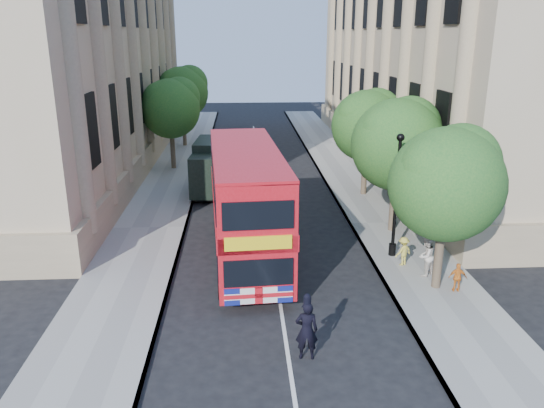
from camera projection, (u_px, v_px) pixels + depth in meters
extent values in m
plane|color=black|center=(285.00, 339.00, 16.39)|extent=(120.00, 120.00, 0.00)
cube|color=gray|center=(385.00, 224.00, 26.19)|extent=(3.50, 80.00, 0.12)
cube|color=gray|center=(150.00, 228.00, 25.56)|extent=(3.50, 80.00, 0.12)
cube|color=tan|center=(454.00, 34.00, 37.22)|extent=(12.00, 38.00, 18.00)
cube|color=tan|center=(53.00, 34.00, 35.69)|extent=(12.00, 38.00, 18.00)
cylinder|color=#473828|center=(439.00, 254.00, 19.12)|extent=(0.32, 0.32, 2.86)
sphere|color=#1C5521|center=(446.00, 184.00, 18.33)|extent=(4.00, 4.00, 4.00)
sphere|color=#1C5521|center=(460.00, 163.00, 18.55)|extent=(2.80, 2.80, 2.80)
sphere|color=#1C5521|center=(436.00, 172.00, 17.86)|extent=(2.60, 2.60, 2.60)
cylinder|color=#473828|center=(393.00, 202.00, 24.81)|extent=(0.32, 0.32, 2.99)
sphere|color=#1C5521|center=(397.00, 145.00, 23.98)|extent=(4.20, 4.20, 4.20)
sphere|color=#1C5521|center=(409.00, 128.00, 24.18)|extent=(2.94, 2.94, 2.94)
sphere|color=#1C5521|center=(389.00, 134.00, 23.50)|extent=(2.73, 2.73, 2.73)
cylinder|color=#473828|center=(364.00, 171.00, 30.53)|extent=(0.32, 0.32, 2.90)
sphere|color=#1C5521|center=(367.00, 126.00, 29.72)|extent=(4.00, 4.00, 4.00)
sphere|color=#1C5521|center=(376.00, 113.00, 29.93)|extent=(2.80, 2.80, 2.80)
sphere|color=#1C5521|center=(360.00, 117.00, 29.25)|extent=(2.60, 2.60, 2.60)
cylinder|color=#473828|center=(173.00, 148.00, 36.51)|extent=(0.32, 0.32, 2.99)
sphere|color=#1C5521|center=(170.00, 109.00, 35.68)|extent=(4.00, 4.00, 4.00)
sphere|color=#1C5521|center=(179.00, 98.00, 35.89)|extent=(2.80, 2.80, 2.80)
sphere|color=#1C5521|center=(162.00, 101.00, 35.20)|extent=(2.60, 2.60, 2.60)
cylinder|color=#473828|center=(184.00, 128.00, 44.09)|extent=(0.32, 0.32, 3.17)
sphere|color=#1C5521|center=(182.00, 93.00, 43.21)|extent=(4.20, 4.20, 4.20)
sphere|color=#1C5521|center=(190.00, 83.00, 43.41)|extent=(2.94, 2.94, 2.94)
sphere|color=#1C5521|center=(175.00, 86.00, 42.73)|extent=(2.73, 2.73, 2.73)
cylinder|color=black|center=(392.00, 249.00, 22.25)|extent=(0.30, 0.30, 0.50)
cylinder|color=black|center=(396.00, 198.00, 21.57)|extent=(0.14, 0.14, 5.00)
sphere|color=black|center=(401.00, 137.00, 20.81)|extent=(0.32, 0.32, 0.32)
cube|color=#B90C16|center=(246.00, 201.00, 21.57)|extent=(3.23, 9.98, 4.09)
cube|color=black|center=(247.00, 222.00, 21.85)|extent=(3.25, 9.36, 0.93)
cube|color=black|center=(246.00, 176.00, 21.25)|extent=(3.25, 9.36, 0.93)
cube|color=yellow|center=(258.00, 243.00, 16.89)|extent=(2.17, 0.22, 0.47)
cylinder|color=black|center=(222.00, 285.00, 18.77)|extent=(0.36, 1.05, 1.03)
cylinder|color=black|center=(287.00, 281.00, 19.04)|extent=(0.36, 1.05, 1.03)
cylinder|color=black|center=(217.00, 222.00, 25.12)|extent=(0.36, 1.05, 1.03)
cylinder|color=black|center=(266.00, 220.00, 25.40)|extent=(0.36, 1.05, 1.03)
cube|color=black|center=(210.00, 176.00, 29.56)|extent=(2.30, 2.10, 2.28)
cube|color=black|center=(208.00, 175.00, 28.60)|extent=(1.96, 0.23, 0.76)
cube|color=black|center=(215.00, 162.00, 31.77)|extent=(2.40, 3.61, 2.72)
cube|color=black|center=(215.00, 186.00, 31.55)|extent=(2.30, 5.33, 0.27)
cylinder|color=black|center=(194.00, 194.00, 29.78)|extent=(0.30, 0.88, 0.87)
cylinder|color=black|center=(228.00, 194.00, 29.76)|extent=(0.30, 0.88, 0.87)
cylinder|color=black|center=(202.00, 177.00, 33.19)|extent=(0.30, 0.88, 0.87)
cylinder|color=black|center=(233.00, 178.00, 33.18)|extent=(0.30, 0.88, 0.87)
imported|color=black|center=(307.00, 330.00, 15.16)|extent=(0.69, 0.48, 1.80)
imported|color=silver|center=(426.00, 256.00, 20.22)|extent=(0.98, 0.95, 1.59)
imported|color=orange|center=(458.00, 277.00, 19.01)|extent=(0.66, 0.34, 1.09)
imported|color=gold|center=(403.00, 251.00, 21.20)|extent=(0.88, 0.74, 1.18)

